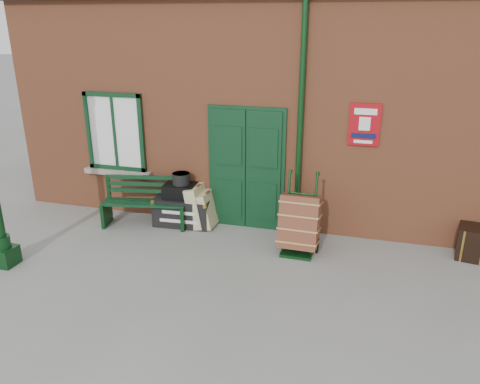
% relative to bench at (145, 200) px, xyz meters
% --- Properties ---
extents(ground, '(80.00, 80.00, 0.00)m').
position_rel_bench_xyz_m(ground, '(2.14, -1.03, -0.48)').
color(ground, gray).
rests_on(ground, ground).
extents(station_building, '(10.30, 4.30, 4.36)m').
position_rel_bench_xyz_m(station_building, '(2.14, 2.46, 1.68)').
color(station_building, '#A85936').
rests_on(station_building, ground).
extents(bench, '(1.62, 0.76, 0.96)m').
position_rel_bench_xyz_m(bench, '(0.00, 0.00, 0.00)').
color(bench, black).
rests_on(bench, ground).
extents(houdini_trunk, '(1.10, 0.65, 0.53)m').
position_rel_bench_xyz_m(houdini_trunk, '(0.67, 0.22, -0.22)').
color(houdini_trunk, black).
rests_on(houdini_trunk, ground).
extents(strongbox, '(0.61, 0.46, 0.27)m').
position_rel_bench_xyz_m(strongbox, '(0.62, 0.22, 0.18)').
color(strongbox, black).
rests_on(strongbox, houdini_trunk).
extents(hatbox, '(0.34, 0.34, 0.21)m').
position_rel_bench_xyz_m(hatbox, '(0.65, 0.22, 0.42)').
color(hatbox, black).
rests_on(hatbox, strongbox).
extents(suitcase_back, '(0.37, 0.56, 0.79)m').
position_rel_bench_xyz_m(suitcase_back, '(0.96, 0.22, -0.09)').
color(suitcase_back, tan).
rests_on(suitcase_back, ground).
extents(suitcase_front, '(0.35, 0.50, 0.68)m').
position_rel_bench_xyz_m(suitcase_front, '(1.14, 0.22, -0.14)').
color(suitcase_front, tan).
rests_on(suitcase_front, ground).
extents(porter_trolley, '(0.65, 0.71, 1.32)m').
position_rel_bench_xyz_m(porter_trolley, '(2.95, -0.30, 0.03)').
color(porter_trolley, black).
rests_on(porter_trolley, ground).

